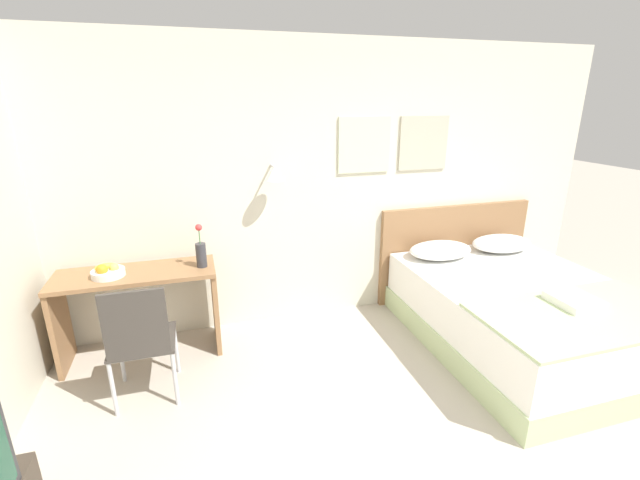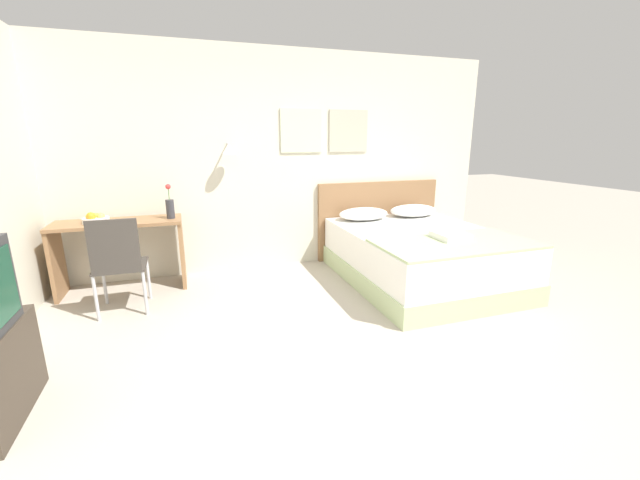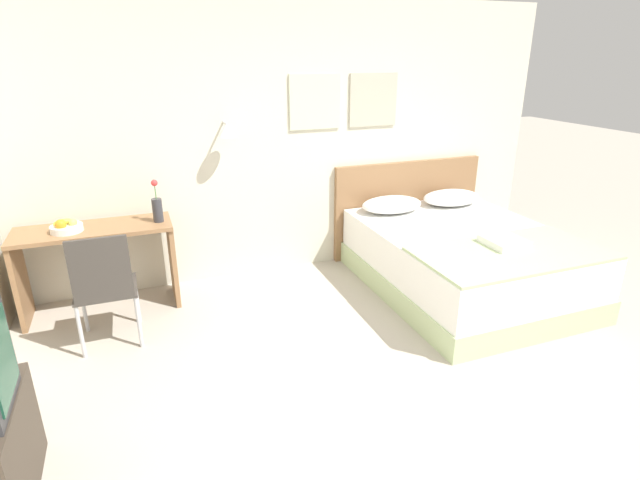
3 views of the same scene
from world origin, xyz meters
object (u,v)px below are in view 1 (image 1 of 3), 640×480
pillow_left (440,250)px  desk_chair (140,337)px  headboard (454,251)px  flower_vase (201,252)px  bed (520,315)px  pillow_right (501,243)px  folded_towel_near_foot (574,300)px  desk (139,297)px  fruit_bowl (108,272)px  throw_blanket (585,315)px

pillow_left → desk_chair: desk_chair is taller
headboard → flower_vase: 2.72m
bed → pillow_right: pillow_right is taller
headboard → folded_towel_near_foot: headboard is taller
bed → flower_vase: (-2.67, 0.76, 0.60)m
pillow_right → desk_chair: (-3.50, -0.65, -0.13)m
desk → bed: bearing=-14.0°
pillow_left → desk_chair: bearing=-166.8°
desk → flower_vase: size_ratio=3.39×
headboard → desk_chair: headboard is taller
pillow_left → pillow_right: 0.73m
pillow_left → folded_towel_near_foot: pillow_left is taller
folded_towel_near_foot → desk_chair: bearing=169.4°
pillow_right → folded_towel_near_foot: 1.28m
desk_chair → fruit_bowl: 0.74m
bed → desk_chair: size_ratio=2.24×
bed → pillow_left: 0.94m
pillow_left → fruit_bowl: fruit_bowl is taller
bed → desk_chair: 3.15m
headboard → desk_chair: (-3.14, -0.94, 0.02)m
bed → headboard: size_ratio=1.19×
desk_chair → folded_towel_near_foot: bearing=-10.6°
pillow_right → fruit_bowl: size_ratio=2.58×
throw_blanket → folded_towel_near_foot: folded_towel_near_foot is taller
folded_towel_near_foot → desk: bearing=158.8°
throw_blanket → flower_vase: bearing=152.9°
bed → desk: desk is taller
pillow_right → throw_blanket: size_ratio=0.41×
pillow_left → fruit_bowl: (-3.04, -0.02, 0.14)m
bed → folded_towel_near_foot: (0.04, -0.46, 0.35)m
desk_chair → throw_blanket: bearing=-13.2°
desk_chair → flower_vase: bearing=53.7°
bed → fruit_bowl: 3.52m
bed → throw_blanket: (0.00, -0.61, 0.31)m
headboard → throw_blanket: headboard is taller
desk → flower_vase: 0.64m
pillow_left → headboard: bearing=38.8°
headboard → pillow_left: headboard is taller
headboard → desk_chair: size_ratio=1.88×
flower_vase → pillow_right: bearing=0.3°
pillow_right → folded_towel_near_foot: size_ratio=1.96×
folded_towel_near_foot → throw_blanket: bearing=-103.7°
pillow_right → flower_vase: bearing=-179.7°
folded_towel_near_foot → flower_vase: (-2.71, 1.22, 0.25)m
pillow_left → pillow_right: same height
desk → desk_chair: desk_chair is taller
desk_chair → fruit_bowl: bearing=112.6°
fruit_bowl → bed: bearing=-12.6°
desk_chair → flower_vase: size_ratio=2.50×
headboard → flower_vase: size_ratio=4.70×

